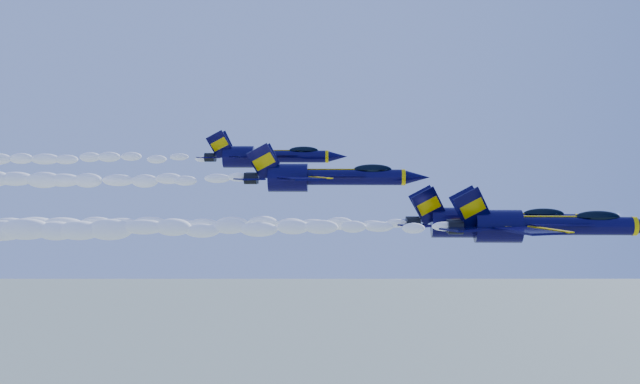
{
  "coord_description": "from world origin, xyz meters",
  "views": [
    {
      "loc": [
        -2.87,
        -81.98,
        157.14
      ],
      "look_at": [
        -5.88,
        1.55,
        153.05
      ],
      "focal_mm": 45.0,
      "sensor_mm": 36.0,
      "label": 1
    }
  ],
  "objects_px": {
    "jet_lead": "(541,225)",
    "jet_third": "(325,177)",
    "jet_fourth": "(267,156)",
    "jet_second": "(492,221)"
  },
  "relations": [
    {
      "from": "jet_fourth",
      "to": "jet_lead",
      "type": "bearing_deg",
      "value": -41.72
    },
    {
      "from": "jet_third",
      "to": "jet_fourth",
      "type": "xyz_separation_m",
      "value": [
        -7.37,
        10.32,
        2.19
      ]
    },
    {
      "from": "jet_second",
      "to": "jet_fourth",
      "type": "height_order",
      "value": "jet_fourth"
    },
    {
      "from": "jet_lead",
      "to": "jet_fourth",
      "type": "distance_m",
      "value": 37.17
    },
    {
      "from": "jet_second",
      "to": "jet_fourth",
      "type": "distance_m",
      "value": 31.59
    },
    {
      "from": "jet_lead",
      "to": "jet_second",
      "type": "bearing_deg",
      "value": 128.55
    },
    {
      "from": "jet_third",
      "to": "jet_fourth",
      "type": "bearing_deg",
      "value": 125.54
    },
    {
      "from": "jet_second",
      "to": "jet_third",
      "type": "xyz_separation_m",
      "value": [
        -16.39,
        9.56,
        4.02
      ]
    },
    {
      "from": "jet_lead",
      "to": "jet_third",
      "type": "relative_size",
      "value": 0.97
    },
    {
      "from": "jet_lead",
      "to": "jet_third",
      "type": "height_order",
      "value": "jet_third"
    }
  ]
}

